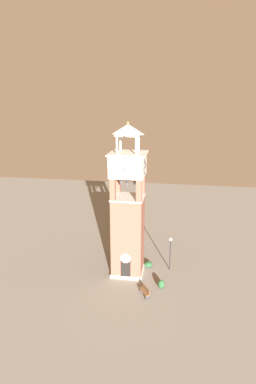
{
  "coord_description": "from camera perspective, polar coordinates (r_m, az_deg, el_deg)",
  "views": [
    {
      "loc": [
        5.42,
        -33.34,
        19.73
      ],
      "look_at": [
        0.0,
        0.0,
        9.66
      ],
      "focal_mm": 30.54,
      "sensor_mm": 36.0,
      "label": 1
    }
  ],
  "objects": [
    {
      "name": "shrub_behind_bench",
      "position": [
        40.0,
        3.55,
        -12.47
      ],
      "size": [
        0.99,
        0.99,
        0.64
      ],
      "primitive_type": "ellipsoid",
      "color": "#234C28",
      "rests_on": "ground"
    },
    {
      "name": "ground",
      "position": [
        39.12,
        -0.0,
        -13.69
      ],
      "size": [
        80.0,
        80.0,
        0.0
      ],
      "primitive_type": "plane",
      "color": "gray"
    },
    {
      "name": "park_bench",
      "position": [
        34.89,
        2.99,
        -16.91
      ],
      "size": [
        1.19,
        1.6,
        0.95
      ],
      "color": "brown",
      "rests_on": "ground"
    },
    {
      "name": "trash_bin",
      "position": [
        43.09,
        1.76,
        -10.07
      ],
      "size": [
        0.52,
        0.52,
        0.8
      ],
      "primitive_type": "cylinder",
      "color": "#4C4C51",
      "rests_on": "ground"
    },
    {
      "name": "shrub_near_entry",
      "position": [
        36.12,
        5.82,
        -15.71
      ],
      "size": [
        0.71,
        0.71,
        0.95
      ],
      "primitive_type": "ellipsoid",
      "color": "#234C28",
      "rests_on": "ground"
    },
    {
      "name": "shrub_left_of_tower",
      "position": [
        42.15,
        -1.73,
        -10.66
      ],
      "size": [
        1.23,
        1.23,
        0.87
      ],
      "primitive_type": "ellipsoid",
      "color": "#234C28",
      "rests_on": "ground"
    },
    {
      "name": "lamp_post",
      "position": [
        38.57,
        7.41,
        -9.64
      ],
      "size": [
        0.36,
        0.36,
        4.01
      ],
      "color": "black",
      "rests_on": "ground"
    },
    {
      "name": "clock_tower",
      "position": [
        36.12,
        -0.0,
        -4.14
      ],
      "size": [
        3.93,
        3.93,
        17.13
      ],
      "color": "brown",
      "rests_on": "ground"
    }
  ]
}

